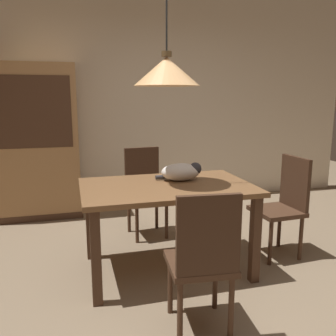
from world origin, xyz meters
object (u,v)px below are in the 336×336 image
(cat_sleeping, at_px, (182,172))
(hutch_bookcase, at_px, (31,146))
(dining_table, at_px, (167,197))
(pendant_lamp, at_px, (167,71))
(chair_near_front, at_px, (203,257))
(chair_far_back, at_px, (145,187))
(chair_right_side, at_px, (284,202))

(cat_sleeping, bearing_deg, hutch_bookcase, 129.97)
(dining_table, relative_size, hutch_bookcase, 0.76)
(dining_table, bearing_deg, pendant_lamp, 116.57)
(chair_near_front, xyz_separation_m, hutch_bookcase, (-1.20, 2.65, 0.38))
(dining_table, bearing_deg, hutch_bookcase, 124.36)
(chair_far_back, xyz_separation_m, cat_sleeping, (0.18, -0.75, 0.32))
(chair_right_side, distance_m, chair_near_front, 1.44)
(dining_table, distance_m, hutch_bookcase, 2.16)
(cat_sleeping, height_order, pendant_lamp, pendant_lamp)
(chair_near_front, bearing_deg, chair_right_side, 37.85)
(pendant_lamp, bearing_deg, chair_right_side, 0.22)
(dining_table, distance_m, chair_near_front, 0.89)
(hutch_bookcase, bearing_deg, pendant_lamp, -55.64)
(chair_near_front, xyz_separation_m, pendant_lamp, (0.01, 0.88, 1.15))
(chair_right_side, xyz_separation_m, chair_far_back, (-1.14, 0.87, 0.00))
(chair_far_back, relative_size, pendant_lamp, 0.72)
(chair_right_side, xyz_separation_m, hutch_bookcase, (-2.34, 1.76, 0.38))
(chair_near_front, bearing_deg, dining_table, 89.54)
(chair_right_side, distance_m, pendant_lamp, 1.61)
(pendant_lamp, bearing_deg, hutch_bookcase, 124.36)
(dining_table, xyz_separation_m, cat_sleeping, (0.17, 0.12, 0.18))
(chair_far_back, bearing_deg, pendant_lamp, -89.52)
(chair_right_side, height_order, cat_sleeping, chair_right_side)
(chair_right_side, bearing_deg, hutch_bookcase, 142.96)
(dining_table, distance_m, pendant_lamp, 1.01)
(hutch_bookcase, bearing_deg, chair_near_front, -65.57)
(hutch_bookcase, bearing_deg, dining_table, -55.64)
(dining_table, xyz_separation_m, chair_far_back, (-0.01, 0.88, -0.14))
(dining_table, bearing_deg, cat_sleeping, 36.09)
(pendant_lamp, height_order, hutch_bookcase, pendant_lamp)
(chair_far_back, relative_size, cat_sleeping, 2.38)
(chair_right_side, distance_m, chair_far_back, 1.43)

